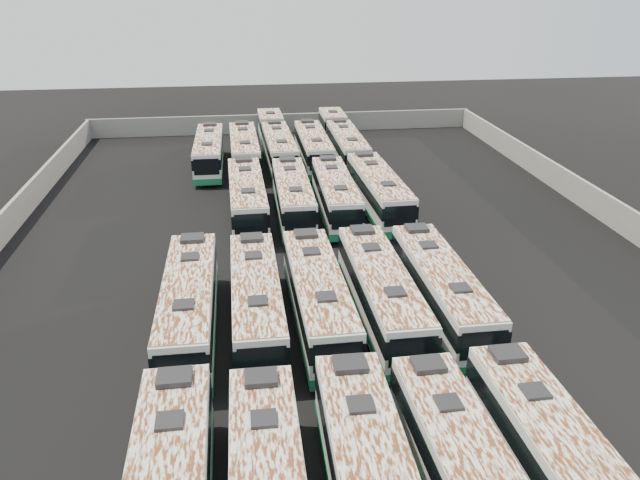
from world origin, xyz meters
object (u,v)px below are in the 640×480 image
at_px(bus_midback_left, 247,198).
at_px(bus_back_far_left, 209,152).
at_px(bus_midfront_right, 381,293).
at_px(bus_midfront_left, 256,301).
at_px(bus_midback_center, 293,196).
at_px(bus_midfront_center, 318,298).
at_px(bus_back_right, 313,148).
at_px(bus_midback_right, 336,195).
at_px(bus_midfront_far_left, 189,305).
at_px(bus_back_far_right, 342,139).
at_px(bus_midback_far_right, 379,191).
at_px(bus_back_center, 276,141).
at_px(bus_front_far_right, 565,474).
at_px(bus_midfront_far_right, 441,289).
at_px(bus_back_left, 244,151).

xyz_separation_m(bus_midback_left, bus_back_far_left, (-3.33, 13.85, -0.05)).
bearing_deg(bus_midfront_right, bus_midfront_left, 178.79).
xyz_separation_m(bus_midback_center, bus_back_far_left, (-6.86, 13.73, 0.01)).
height_order(bus_midfront_center, bus_back_far_left, bus_midfront_center).
height_order(bus_midback_center, bus_back_right, bus_back_right).
height_order(bus_midback_left, bus_midback_right, bus_midback_left).
bearing_deg(bus_midfront_center, bus_back_right, 82.62).
distance_m(bus_midfront_center, bus_midback_left, 16.69).
bearing_deg(bus_midfront_far_left, bus_midback_center, 66.92).
relative_size(bus_back_far_left, bus_back_far_right, 0.65).
distance_m(bus_midback_center, bus_back_far_left, 15.35).
bearing_deg(bus_midback_far_right, bus_back_far_left, 133.46).
bearing_deg(bus_midfront_center, bus_back_center, 89.10).
relative_size(bus_front_far_right, bus_midback_left, 0.99).
bearing_deg(bus_back_far_left, bus_midfront_far_right, -65.47).
height_order(bus_back_far_left, bus_back_center, bus_back_center).
height_order(bus_midfront_right, bus_midback_far_right, bus_midback_far_right).
bearing_deg(bus_midfront_far_right, bus_back_center, 100.98).
bearing_deg(bus_midfront_left, bus_midback_center, 77.67).
xyz_separation_m(bus_midback_far_right, bus_back_far_right, (-0.12, 16.93, -0.07)).
distance_m(bus_back_right, bus_back_far_right, 4.67).
relative_size(bus_midfront_far_right, bus_back_far_right, 0.65).
relative_size(bus_midfront_far_right, bus_midback_left, 0.98).
relative_size(bus_midfront_right, bus_back_far_right, 0.67).
bearing_deg(bus_midback_far_right, bus_midfront_far_left, -131.47).
height_order(bus_midfront_far_left, bus_back_far_left, bus_midfront_far_left).
bearing_deg(bus_midback_center, bus_back_right, 76.94).
height_order(bus_front_far_right, bus_midfront_right, bus_midfront_right).
height_order(bus_midfront_far_left, bus_back_left, bus_midfront_far_left).
bearing_deg(bus_back_center, bus_midfront_center, -91.47).
height_order(bus_midfront_far_right, bus_back_far_right, bus_midfront_far_right).
distance_m(bus_midback_left, bus_back_far_left, 14.25).
distance_m(bus_front_far_right, bus_midfront_far_right, 13.79).
bearing_deg(bus_back_center, bus_midfront_far_right, -79.87).
relative_size(bus_back_right, bus_back_far_right, 0.65).
distance_m(bus_midfront_center, bus_midfront_far_right, 6.86).
relative_size(bus_midfront_center, bus_midback_center, 1.03).
relative_size(bus_midfront_right, bus_back_center, 0.66).
height_order(bus_back_left, bus_back_far_right, bus_back_left).
relative_size(bus_back_left, bus_back_right, 1.01).
bearing_deg(bus_midfront_right, bus_midback_center, 100.73).
distance_m(bus_front_far_right, bus_midback_right, 30.27).
xyz_separation_m(bus_midfront_right, bus_midback_right, (0.03, 16.31, -0.06)).
xyz_separation_m(bus_midfront_far_right, bus_back_far_left, (-13.57, 30.15, -0.02)).
bearing_deg(bus_midfront_far_left, bus_back_left, 83.31).
relative_size(bus_midfront_far_right, bus_back_center, 0.65).
height_order(bus_midback_right, bus_midback_far_right, bus_midback_far_right).
relative_size(bus_midfront_center, bus_back_far_right, 0.66).
height_order(bus_midfront_left, bus_back_left, bus_back_left).
height_order(bus_front_far_right, bus_back_left, bus_front_far_right).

